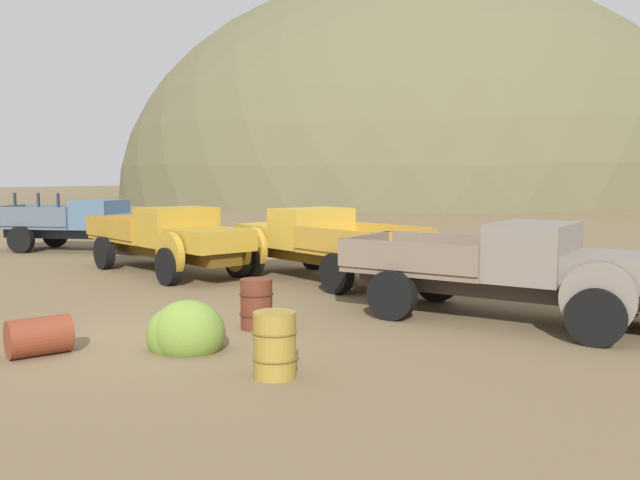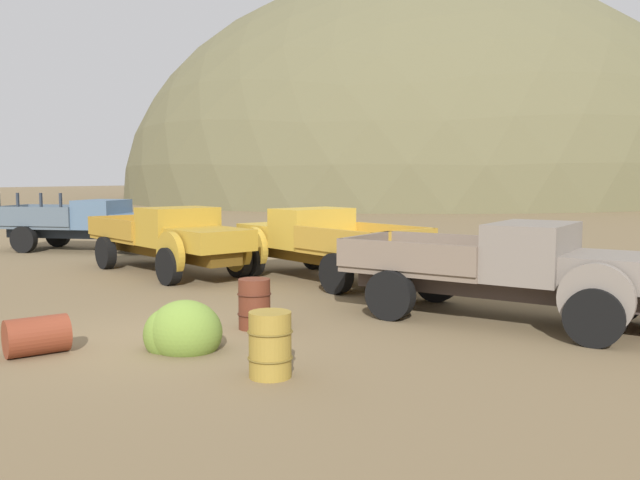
{
  "view_description": "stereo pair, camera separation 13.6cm",
  "coord_description": "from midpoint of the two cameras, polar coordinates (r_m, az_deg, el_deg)",
  "views": [
    {
      "loc": [
        7.75,
        -8.08,
        2.74
      ],
      "look_at": [
        -0.43,
        6.01,
        1.18
      ],
      "focal_mm": 37.14,
      "sensor_mm": 36.0,
      "label": 1
    },
    {
      "loc": [
        7.86,
        -8.01,
        2.74
      ],
      "look_at": [
        -0.43,
        6.01,
        1.18
      ],
      "focal_mm": 37.14,
      "sensor_mm": 36.0,
      "label": 2
    }
  ],
  "objects": [
    {
      "name": "bush_near_barrel",
      "position": [
        10.81,
        -11.57,
        -7.84
      ],
      "size": [
        1.24,
        1.1,
        1.02
      ],
      "color": "olive",
      "rests_on": "ground"
    },
    {
      "name": "oil_drum_tipped",
      "position": [
        11.16,
        -22.89,
        -7.6
      ],
      "size": [
        0.9,
        1.07,
        0.59
      ],
      "color": "brown",
      "rests_on": "ground"
    },
    {
      "name": "ground_plane",
      "position": [
        11.54,
        -13.27,
        -8.4
      ],
      "size": [
        300.0,
        300.0,
        0.0
      ],
      "primitive_type": "plane",
      "color": "brown"
    },
    {
      "name": "oil_drum_spare",
      "position": [
        9.16,
        -3.89,
        -8.97
      ],
      "size": [
        0.63,
        0.63,
        0.91
      ],
      "color": "olive",
      "rests_on": "ground"
    },
    {
      "name": "truck_faded_yellow",
      "position": [
        17.82,
        -0.32,
        -0.15
      ],
      "size": [
        6.17,
        4.0,
        1.89
      ],
      "rotation": [
        0.0,
        0.0,
        2.79
      ],
      "color": "brown",
      "rests_on": "ground"
    },
    {
      "name": "truck_mustard",
      "position": [
        18.89,
        -12.02,
        0.06
      ],
      "size": [
        6.71,
        3.97,
        1.89
      ],
      "rotation": [
        0.0,
        0.0,
        -0.33
      ],
      "color": "#593D12",
      "rests_on": "ground"
    },
    {
      "name": "truck_primer_gray",
      "position": [
        12.9,
        17.73,
        -2.55
      ],
      "size": [
        6.11,
        2.7,
        1.89
      ],
      "rotation": [
        0.0,
        0.0,
        -0.04
      ],
      "color": "#3D322D",
      "rests_on": "ground"
    },
    {
      "name": "oil_drum_foreground",
      "position": [
        12.03,
        -5.35,
        -5.49
      ],
      "size": [
        0.62,
        0.62,
        0.91
      ],
      "color": "#5B2819",
      "rests_on": "ground"
    },
    {
      "name": "truck_chalk_blue",
      "position": [
        25.71,
        -18.36,
        1.36
      ],
      "size": [
        6.74,
        4.03,
        2.16
      ],
      "rotation": [
        0.0,
        0.0,
        0.34
      ],
      "color": "#262D39",
      "rests_on": "ground"
    },
    {
      "name": "hill_far_right",
      "position": [
        90.57,
        9.36,
        3.67
      ],
      "size": [
        71.69,
        84.92,
        54.93
      ],
      "primitive_type": "ellipsoid",
      "color": "brown",
      "rests_on": "ground"
    }
  ]
}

